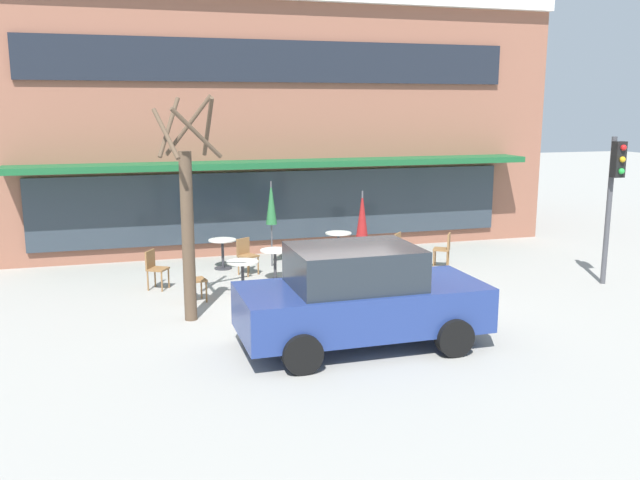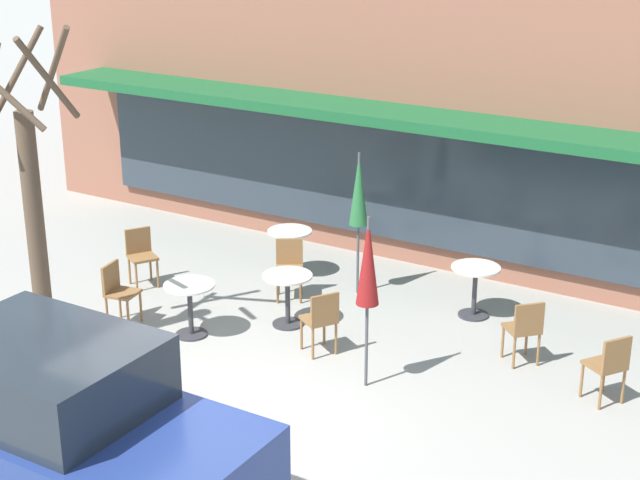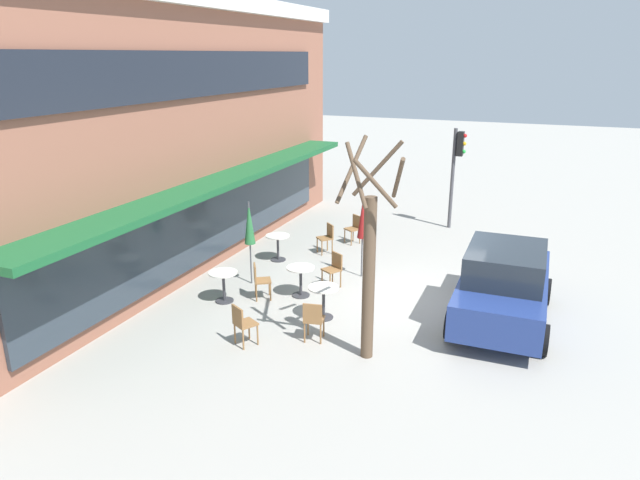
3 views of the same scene
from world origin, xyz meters
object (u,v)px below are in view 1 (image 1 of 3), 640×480
cafe_chair_2 (246,253)px  cafe_chair_3 (155,266)px  cafe_table_mid_patio (223,249)px  cafe_table_by_tree (275,260)px  parked_sedan (360,297)px  cafe_chair_0 (317,262)px  cafe_table_streetside (243,272)px  traffic_light_pole (614,186)px  cafe_table_near_wall (338,242)px  street_tree (188,218)px  cafe_chair_5 (192,278)px  cafe_chair_4 (394,247)px  patio_umbrella_green_folded (271,204)px  cafe_chair_1 (444,247)px  patio_umbrella_cream_folded (362,216)px

cafe_chair_2 → cafe_chair_3: (-2.22, -0.79, 0.00)m
cafe_table_mid_patio → cafe_chair_2: (0.47, -0.72, 0.01)m
cafe_table_by_tree → parked_sedan: parked_sedan is taller
cafe_chair_0 → cafe_table_mid_patio: bearing=131.7°
cafe_table_streetside → cafe_chair_2: (0.41, 1.84, 0.01)m
traffic_light_pole → cafe_table_streetside: bearing=169.9°
cafe_table_near_wall → street_tree: bearing=-136.6°
cafe_chair_2 → cafe_chair_5: size_ratio=1.00×
cafe_table_by_tree → cafe_chair_4: size_ratio=0.85×
cafe_table_mid_patio → street_tree: street_tree is taller
cafe_chair_2 → cafe_chair_4: size_ratio=1.00×
cafe_table_streetside → cafe_chair_3: bearing=149.8°
patio_umbrella_green_folded → cafe_table_near_wall: bearing=4.1°
patio_umbrella_green_folded → cafe_chair_2: 1.51m
traffic_light_pole → cafe_chair_5: bearing=172.3°
cafe_table_streetside → cafe_chair_1: size_ratio=0.85×
cafe_table_streetside → cafe_chair_2: 1.89m
cafe_chair_0 → cafe_chair_2: same height
cafe_chair_2 → patio_umbrella_cream_folded: bearing=-38.2°
cafe_chair_0 → parked_sedan: bearing=-96.3°
cafe_table_mid_patio → patio_umbrella_green_folded: bearing=-2.6°
cafe_table_by_tree → cafe_table_mid_patio: same height
cafe_chair_5 → parked_sedan: size_ratio=0.21×
cafe_table_streetside → patio_umbrella_green_folded: patio_umbrella_green_folded is taller
patio_umbrella_cream_folded → cafe_chair_2: size_ratio=2.47×
cafe_table_streetside → cafe_chair_0: (1.82, 0.45, 0.01)m
patio_umbrella_cream_folded → street_tree: street_tree is taller
cafe_table_streetside → cafe_table_by_tree: same height
cafe_table_streetside → cafe_chair_1: cafe_chair_1 is taller
cafe_chair_4 → traffic_light_pole: (4.05, -3.04, 1.77)m
patio_umbrella_green_folded → cafe_chair_0: (0.62, -2.06, -1.10)m
traffic_light_pole → cafe_chair_2: bearing=157.0°
cafe_chair_1 → cafe_chair_2: 5.05m
cafe_table_mid_patio → cafe_chair_3: 2.31m
cafe_chair_3 → street_tree: size_ratio=0.21×
parked_sedan → street_tree: (-2.63, 2.31, 1.12)m
cafe_table_near_wall → cafe_table_mid_patio: size_ratio=1.00×
cafe_table_streetside → parked_sedan: parked_sedan is taller
cafe_table_mid_patio → cafe_chair_3: size_ratio=0.85×
cafe_table_near_wall → cafe_table_streetside: (-3.05, -2.64, 0.00)m
cafe_chair_0 → cafe_chair_3: size_ratio=1.00×
cafe_table_streetside → street_tree: (-1.26, -1.43, 1.48)m
cafe_table_by_tree → traffic_light_pole: (7.30, -2.46, 1.78)m
cafe_chair_5 → cafe_table_mid_patio: bearing=69.4°
cafe_table_near_wall → patio_umbrella_green_folded: patio_umbrella_green_folded is taller
patio_umbrella_cream_folded → parked_sedan: (-1.39, -3.74, -0.75)m
cafe_chair_0 → cafe_chair_3: same height
cafe_table_near_wall → cafe_chair_2: bearing=-163.1°
cafe_chair_0 → street_tree: (-3.09, -1.88, 1.47)m
cafe_chair_1 → cafe_chair_4: bearing=159.7°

